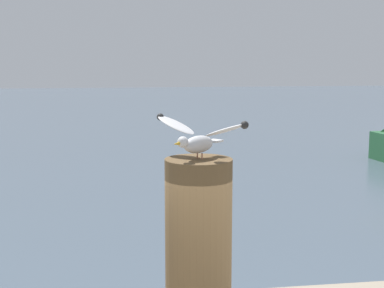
% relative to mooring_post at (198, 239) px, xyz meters
% --- Properties ---
extents(mooring_post, '(0.39, 0.39, 0.95)m').
position_rel_mooring_post_xyz_m(mooring_post, '(0.00, 0.00, 0.00)').
color(mooring_post, brown).
rests_on(mooring_post, harbor_quay).
extents(seagull, '(0.51, 0.58, 0.24)m').
position_rel_mooring_post_xyz_m(seagull, '(-0.00, -0.00, 0.60)').
color(seagull, tan).
rests_on(seagull, mooring_post).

